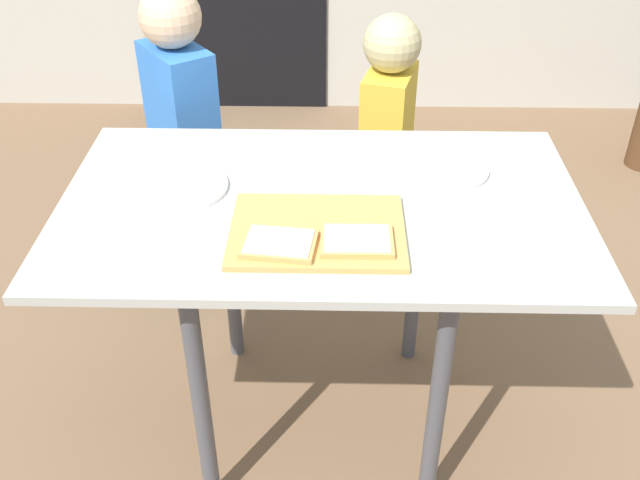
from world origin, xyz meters
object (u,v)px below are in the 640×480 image
pizza_slice_near_left (279,244)px  child_right (387,132)px  dining_table (321,233)px  plate_white_left (179,187)px  cutting_board (317,231)px  plate_white_right (441,168)px  pizza_slice_near_right (357,241)px  child_left (184,132)px

pizza_slice_near_left → child_right: (0.29, 0.96, -0.22)m
dining_table → plate_white_left: (-0.34, 0.05, 0.10)m
cutting_board → child_right: child_right is taller
pizza_slice_near_left → plate_white_left: size_ratio=0.70×
pizza_slice_near_left → dining_table: bearing=67.8°
pizza_slice_near_left → plate_white_right: (0.38, 0.35, -0.02)m
child_right → pizza_slice_near_right: bearing=-97.5°
child_left → child_right: (0.64, 0.17, -0.08)m
pizza_slice_near_left → plate_white_right: size_ratio=0.70×
pizza_slice_near_right → child_right: 0.98m
child_left → child_right: bearing=15.0°
cutting_board → pizza_slice_near_left: pizza_slice_near_left is taller
plate_white_left → child_left: child_left is taller
child_left → child_right: size_ratio=1.14×
cutting_board → plate_white_left: bearing=151.6°
pizza_slice_near_right → plate_white_right: 0.40m
child_left → plate_white_right: bearing=-30.8°
pizza_slice_near_right → plate_white_right: pizza_slice_near_right is taller
pizza_slice_near_left → plate_white_left: pizza_slice_near_left is taller
plate_white_left → pizza_slice_near_left: bearing=-44.2°
dining_table → pizza_slice_near_left: bearing=-112.2°
pizza_slice_near_right → child_left: bearing=123.5°
pizza_slice_near_right → plate_white_left: pizza_slice_near_right is taller
cutting_board → child_left: child_left is taller
pizza_slice_near_left → pizza_slice_near_right: size_ratio=1.07×
cutting_board → plate_white_left: cutting_board is taller
plate_white_left → child_right: child_right is taller
pizza_slice_near_left → plate_white_right: pizza_slice_near_left is taller
pizza_slice_near_right → plate_white_left: 0.48m
dining_table → plate_white_left: plate_white_left is taller
plate_white_left → child_right: (0.54, 0.71, -0.20)m
pizza_slice_near_right → child_right: (0.13, 0.95, -0.22)m
pizza_slice_near_left → plate_white_left: bearing=135.8°
pizza_slice_near_right → dining_table: bearing=112.5°
pizza_slice_near_right → child_right: child_right is taller
dining_table → pizza_slice_near_left: 0.25m
pizza_slice_near_right → pizza_slice_near_left: bearing=-175.0°
dining_table → child_left: bearing=126.6°
plate_white_right → pizza_slice_near_right: bearing=-122.4°
cutting_board → pizza_slice_near_right: 0.10m
child_left → child_right: 0.67m
cutting_board → pizza_slice_near_left: size_ratio=2.31×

